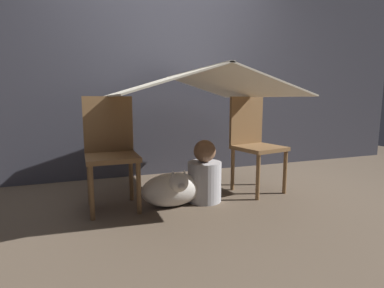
{
  "coord_description": "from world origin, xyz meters",
  "views": [
    {
      "loc": [
        -0.87,
        -2.34,
        0.88
      ],
      "look_at": [
        0.0,
        0.05,
        0.5
      ],
      "focal_mm": 28.0,
      "sensor_mm": 36.0,
      "label": 1
    }
  ],
  "objects_px": {
    "chair_right": "(254,140)",
    "person_front": "(205,176)",
    "chair_left": "(111,147)",
    "dog": "(173,189)"
  },
  "relations": [
    {
      "from": "chair_left",
      "to": "person_front",
      "type": "relative_size",
      "value": 1.68
    },
    {
      "from": "chair_left",
      "to": "person_front",
      "type": "bearing_deg",
      "value": -11.79
    },
    {
      "from": "dog",
      "to": "chair_right",
      "type": "bearing_deg",
      "value": 12.44
    },
    {
      "from": "chair_left",
      "to": "dog",
      "type": "bearing_deg",
      "value": -23.75
    },
    {
      "from": "dog",
      "to": "chair_left",
      "type": "bearing_deg",
      "value": 157.34
    },
    {
      "from": "person_front",
      "to": "dog",
      "type": "relative_size",
      "value": 1.05
    },
    {
      "from": "chair_right",
      "to": "dog",
      "type": "height_order",
      "value": "chair_right"
    },
    {
      "from": "chair_right",
      "to": "person_front",
      "type": "distance_m",
      "value": 0.64
    },
    {
      "from": "chair_left",
      "to": "chair_right",
      "type": "relative_size",
      "value": 1.0
    },
    {
      "from": "chair_right",
      "to": "dog",
      "type": "relative_size",
      "value": 1.78
    }
  ]
}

